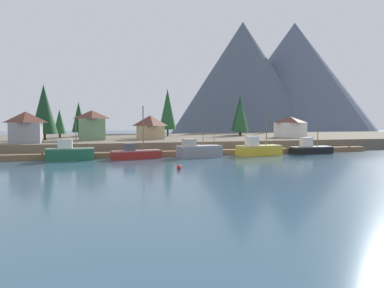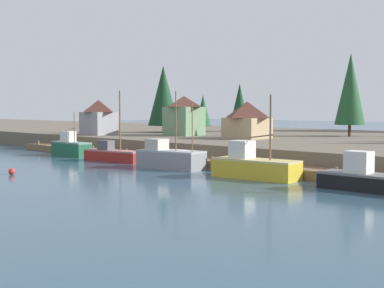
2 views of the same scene
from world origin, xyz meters
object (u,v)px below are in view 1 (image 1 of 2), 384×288
(conifer_near_right, at_px, (60,122))
(house_grey, at_px, (26,127))
(fishing_boat_green, at_px, (70,153))
(house_white, at_px, (290,127))
(fishing_boat_red, at_px, (136,154))
(house_green, at_px, (92,125))
(conifer_near_left, at_px, (44,109))
(fishing_boat_black, at_px, (310,149))
(house_tan, at_px, (150,127))
(conifer_mid_left, at_px, (79,117))
(conifer_mid_right, at_px, (240,113))
(fishing_boat_grey, at_px, (198,150))
(conifer_back_right, at_px, (241,116))
(conifer_back_left, at_px, (168,109))
(channel_buoy, at_px, (179,167))
(fishing_boat_yellow, at_px, (258,149))

(conifer_near_right, bearing_deg, house_grey, -101.98)
(fishing_boat_green, distance_m, house_white, 58.71)
(fishing_boat_red, bearing_deg, house_white, 14.37)
(house_green, bearing_deg, conifer_near_left, 155.14)
(fishing_boat_black, height_order, conifer_near_right, conifer_near_right)
(fishing_boat_green, xyz_separation_m, house_white, (55.35, 19.17, 4.04))
(house_white, distance_m, house_tan, 37.79)
(conifer_mid_left, relative_size, conifer_mid_right, 0.78)
(fishing_boat_grey, xyz_separation_m, house_tan, (-5.41, 21.41, 4.16))
(fishing_boat_red, distance_m, fishing_boat_grey, 11.71)
(fishing_boat_black, distance_m, conifer_near_left, 60.71)
(conifer_back_right, bearing_deg, conifer_back_left, 164.79)
(house_green, relative_size, conifer_back_left, 0.49)
(house_tan, height_order, conifer_near_left, conifer_near_left)
(fishing_boat_green, xyz_separation_m, channel_buoy, (15.06, -17.00, -0.94))
(house_tan, bearing_deg, conifer_back_right, 21.53)
(fishing_boat_red, distance_m, channel_buoy, 16.78)
(fishing_boat_black, xyz_separation_m, house_grey, (-56.38, 11.58, 4.64))
(channel_buoy, bearing_deg, fishing_boat_red, 103.00)
(fishing_boat_black, bearing_deg, conifer_back_right, 90.06)
(conifer_near_right, xyz_separation_m, conifer_mid_right, (53.57, 6.26, 2.63))
(conifer_near_right, bearing_deg, house_green, -59.05)
(fishing_boat_grey, relative_size, fishing_boat_yellow, 0.98)
(conifer_mid_left, distance_m, conifer_mid_right, 48.96)
(house_grey, xyz_separation_m, conifer_near_right, (4.66, 21.98, 1.07))
(conifer_near_right, xyz_separation_m, conifer_back_left, (29.57, 4.35, 3.65))
(fishing_boat_green, distance_m, house_tan, 27.23)
(fishing_boat_green, relative_size, fishing_boat_yellow, 0.85)
(fishing_boat_grey, bearing_deg, house_white, 23.24)
(conifer_mid_right, xyz_separation_m, conifer_back_left, (-23.99, -1.91, 1.02))
(fishing_boat_grey, relative_size, conifer_mid_right, 0.74)
(house_tan, height_order, conifer_back_left, conifer_back_left)
(house_green, relative_size, conifer_near_left, 0.53)
(fishing_boat_yellow, distance_m, conifer_back_left, 40.61)
(fishing_boat_grey, bearing_deg, conifer_back_left, 77.18)
(fishing_boat_green, relative_size, conifer_near_right, 1.07)
(fishing_boat_yellow, height_order, conifer_mid_left, conifer_mid_left)
(conifer_near_right, bearing_deg, conifer_mid_right, 6.66)
(fishing_boat_grey, distance_m, conifer_near_right, 43.78)
(house_green, distance_m, channel_buoy, 39.00)
(fishing_boat_black, distance_m, conifer_back_left, 44.89)
(conifer_mid_left, bearing_deg, conifer_back_right, -8.87)
(house_tan, height_order, conifer_mid_left, conifer_mid_left)
(fishing_boat_green, distance_m, house_green, 20.92)
(conifer_back_left, bearing_deg, house_grey, -142.44)
(house_white, height_order, conifer_mid_right, conifer_mid_right)
(house_grey, distance_m, conifer_near_left, 14.45)
(fishing_boat_black, xyz_separation_m, conifer_back_right, (-1.31, 32.24, 7.36))
(house_grey, bearing_deg, conifer_mid_left, 71.53)
(fishing_boat_red, bearing_deg, fishing_boat_black, -9.51)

